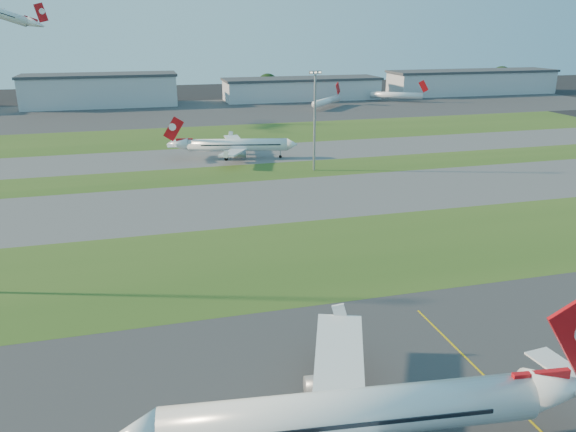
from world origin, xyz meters
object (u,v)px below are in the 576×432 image
object	(u,v)px
mini_jet_near	(327,101)
airliner_parked	(355,414)
light_mast_centre	(315,115)
mini_jet_far	(397,95)
airliner_taxiing	(237,145)

from	to	relation	value
mini_jet_near	airliner_parked	bearing A→B (deg)	-155.22
mini_jet_near	light_mast_centre	world-z (taller)	light_mast_centre
airliner_parked	mini_jet_far	bearing A→B (deg)	70.00
airliner_parked	airliner_taxiing	xyz separation A→B (m)	(10.96, 120.21, -0.61)
airliner_taxiing	mini_jet_near	world-z (taller)	airliner_taxiing
airliner_taxiing	mini_jet_near	distance (m)	110.71
airliner_parked	mini_jet_far	distance (m)	253.32
mini_jet_near	mini_jet_far	distance (m)	44.14
light_mast_centre	airliner_parked	bearing A→B (deg)	-105.65
airliner_taxiing	mini_jet_far	distance (m)	147.31
mini_jet_far	airliner_parked	bearing A→B (deg)	-87.66
airliner_taxiing	mini_jet_far	size ratio (longest dim) A/B	1.35
mini_jet_far	mini_jet_near	bearing A→B (deg)	-133.68
mini_jet_near	airliner_taxiing	bearing A→B (deg)	-169.45
airliner_parked	light_mast_centre	xyz separation A→B (m)	(28.28, 100.93, 10.34)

